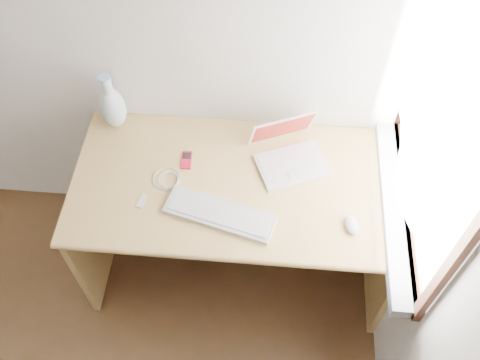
# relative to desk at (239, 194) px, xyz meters

# --- Properties ---
(back_wall) EXTENTS (3.50, 0.04, 2.60)m
(back_wall) POSITION_rel_desk_xyz_m (-1.01, 0.28, 0.75)
(back_wall) COLOR white
(back_wall) RESTS_ON floor
(window) EXTENTS (0.11, 0.99, 1.10)m
(window) POSITION_rel_desk_xyz_m (0.70, -0.17, 0.73)
(window) COLOR silver
(window) RESTS_ON right_wall
(desk) EXTENTS (1.47, 0.73, 0.78)m
(desk) POSITION_rel_desk_xyz_m (0.00, 0.00, 0.00)
(desk) COLOR tan
(desk) RESTS_ON floor
(laptop) EXTENTS (0.36, 0.36, 0.21)m
(laptop) POSITION_rel_desk_xyz_m (0.24, 0.06, 0.27)
(laptop) COLOR white
(laptop) RESTS_ON desk
(external_keyboard) EXTENTS (0.49, 0.26, 0.02)m
(external_keyboard) POSITION_rel_desk_xyz_m (-0.06, -0.26, 0.24)
(external_keyboard) COLOR silver
(external_keyboard) RESTS_ON desk
(mouse) EXTENTS (0.08, 0.11, 0.03)m
(mouse) POSITION_rel_desk_xyz_m (0.49, -0.27, 0.24)
(mouse) COLOR white
(mouse) RESTS_ON desk
(ipod) EXTENTS (0.05, 0.10, 0.01)m
(ipod) POSITION_rel_desk_xyz_m (-0.24, 0.01, 0.23)
(ipod) COLOR #AC0C26
(ipod) RESTS_ON desk
(cable_coil) EXTENTS (0.13, 0.13, 0.01)m
(cable_coil) POSITION_rel_desk_xyz_m (-0.31, -0.10, 0.23)
(cable_coil) COLOR silver
(cable_coil) RESTS_ON desk
(remote) EXTENTS (0.04, 0.07, 0.01)m
(remote) POSITION_rel_desk_xyz_m (-0.40, -0.22, 0.23)
(remote) COLOR silver
(remote) RESTS_ON desk
(vase) EXTENTS (0.12, 0.12, 0.31)m
(vase) POSITION_rel_desk_xyz_m (-0.60, 0.20, 0.35)
(vase) COLOR silver
(vase) RESTS_ON desk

